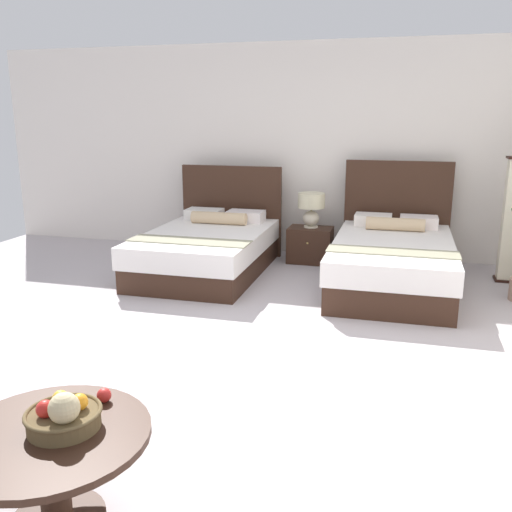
{
  "coord_description": "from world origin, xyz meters",
  "views": [
    {
      "loc": [
        1.19,
        -4.08,
        1.85
      ],
      "look_at": [
        -0.09,
        0.58,
        0.62
      ],
      "focal_mm": 39.08,
      "sensor_mm": 36.0,
      "label": 1
    }
  ],
  "objects_px": {
    "floor_lamp_corner": "(511,220)",
    "bed_near_window": "(208,248)",
    "table_lamp": "(311,206)",
    "coffee_table": "(51,455)",
    "fruit_bowl": "(64,415)",
    "bed_near_corner": "(393,259)",
    "loose_apple": "(104,395)",
    "nightstand": "(310,245)"
  },
  "relations": [
    {
      "from": "bed_near_corner",
      "to": "loose_apple",
      "type": "distance_m",
      "value": 4.1
    },
    {
      "from": "bed_near_window",
      "to": "floor_lamp_corner",
      "type": "xyz_separation_m",
      "value": [
        3.39,
        0.54,
        0.41
      ]
    },
    {
      "from": "fruit_bowl",
      "to": "floor_lamp_corner",
      "type": "height_order",
      "value": "floor_lamp_corner"
    },
    {
      "from": "table_lamp",
      "to": "fruit_bowl",
      "type": "height_order",
      "value": "table_lamp"
    },
    {
      "from": "bed_near_window",
      "to": "table_lamp",
      "type": "relative_size",
      "value": 4.77
    },
    {
      "from": "coffee_table",
      "to": "floor_lamp_corner",
      "type": "height_order",
      "value": "floor_lamp_corner"
    },
    {
      "from": "nightstand",
      "to": "table_lamp",
      "type": "height_order",
      "value": "table_lamp"
    },
    {
      "from": "bed_near_window",
      "to": "coffee_table",
      "type": "distance_m",
      "value": 4.28
    },
    {
      "from": "table_lamp",
      "to": "fruit_bowl",
      "type": "distance_m",
      "value": 4.96
    },
    {
      "from": "bed_near_window",
      "to": "nightstand",
      "type": "relative_size",
      "value": 3.78
    },
    {
      "from": "bed_near_window",
      "to": "table_lamp",
      "type": "height_order",
      "value": "bed_near_window"
    },
    {
      "from": "table_lamp",
      "to": "coffee_table",
      "type": "distance_m",
      "value": 5.02
    },
    {
      "from": "bed_near_corner",
      "to": "loose_apple",
      "type": "xyz_separation_m",
      "value": [
        -1.27,
        -3.89,
        0.2
      ]
    },
    {
      "from": "fruit_bowl",
      "to": "coffee_table",
      "type": "bearing_deg",
      "value": -139.22
    },
    {
      "from": "fruit_bowl",
      "to": "loose_apple",
      "type": "relative_size",
      "value": 4.83
    },
    {
      "from": "table_lamp",
      "to": "coffee_table",
      "type": "relative_size",
      "value": 0.48
    },
    {
      "from": "nightstand",
      "to": "coffee_table",
      "type": "relative_size",
      "value": 0.61
    },
    {
      "from": "bed_near_window",
      "to": "nightstand",
      "type": "height_order",
      "value": "bed_near_window"
    },
    {
      "from": "bed_near_corner",
      "to": "table_lamp",
      "type": "xyz_separation_m",
      "value": [
        -1.05,
        0.79,
        0.42
      ]
    },
    {
      "from": "fruit_bowl",
      "to": "loose_apple",
      "type": "height_order",
      "value": "fruit_bowl"
    },
    {
      "from": "bed_near_window",
      "to": "fruit_bowl",
      "type": "relative_size",
      "value": 6.04
    },
    {
      "from": "nightstand",
      "to": "floor_lamp_corner",
      "type": "bearing_deg",
      "value": -5.83
    },
    {
      "from": "bed_near_corner",
      "to": "loose_apple",
      "type": "bearing_deg",
      "value": -108.0
    },
    {
      "from": "bed_near_window",
      "to": "bed_near_corner",
      "type": "bearing_deg",
      "value": 0.1
    },
    {
      "from": "nightstand",
      "to": "bed_near_window",
      "type": "bearing_deg",
      "value": -144.82
    },
    {
      "from": "bed_near_corner",
      "to": "loose_apple",
      "type": "height_order",
      "value": "bed_near_corner"
    },
    {
      "from": "table_lamp",
      "to": "coffee_table",
      "type": "bearing_deg",
      "value": -93.58
    },
    {
      "from": "bed_near_window",
      "to": "bed_near_corner",
      "type": "xyz_separation_m",
      "value": [
        2.15,
        0.0,
        0.01
      ]
    },
    {
      "from": "table_lamp",
      "to": "floor_lamp_corner",
      "type": "distance_m",
      "value": 2.3
    },
    {
      "from": "bed_near_window",
      "to": "bed_near_corner",
      "type": "relative_size",
      "value": 0.94
    },
    {
      "from": "bed_near_window",
      "to": "loose_apple",
      "type": "height_order",
      "value": "bed_near_window"
    },
    {
      "from": "coffee_table",
      "to": "fruit_bowl",
      "type": "bearing_deg",
      "value": 40.78
    },
    {
      "from": "bed_near_corner",
      "to": "nightstand",
      "type": "distance_m",
      "value": 1.3
    },
    {
      "from": "bed_near_window",
      "to": "loose_apple",
      "type": "distance_m",
      "value": 3.99
    },
    {
      "from": "floor_lamp_corner",
      "to": "bed_near_window",
      "type": "bearing_deg",
      "value": -170.93
    },
    {
      "from": "bed_near_corner",
      "to": "table_lamp",
      "type": "relative_size",
      "value": 5.08
    },
    {
      "from": "bed_near_corner",
      "to": "table_lamp",
      "type": "bearing_deg",
      "value": 143.0
    },
    {
      "from": "coffee_table",
      "to": "floor_lamp_corner",
      "type": "bearing_deg",
      "value": 61.26
    },
    {
      "from": "nightstand",
      "to": "fruit_bowl",
      "type": "height_order",
      "value": "fruit_bowl"
    },
    {
      "from": "bed_near_corner",
      "to": "fruit_bowl",
      "type": "relative_size",
      "value": 6.44
    },
    {
      "from": "floor_lamp_corner",
      "to": "fruit_bowl",
      "type": "bearing_deg",
      "value": -118.49
    },
    {
      "from": "bed_near_corner",
      "to": "coffee_table",
      "type": "relative_size",
      "value": 2.46
    }
  ]
}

